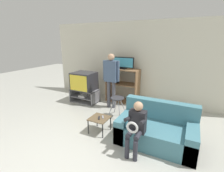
% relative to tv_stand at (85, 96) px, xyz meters
% --- Properties ---
extents(ground_plane, '(18.00, 18.00, 0.00)m').
position_rel_tv_stand_xyz_m(ground_plane, '(1.47, -2.64, -0.21)').
color(ground_plane, '#B7B7AD').
extents(wall_back, '(6.40, 0.06, 2.60)m').
position_rel_tv_stand_xyz_m(wall_back, '(1.47, 0.93, 1.09)').
color(wall_back, silver).
rests_on(wall_back, ground_plane).
extents(tv_stand, '(0.90, 0.53, 0.42)m').
position_rel_tv_stand_xyz_m(tv_stand, '(0.00, 0.00, 0.00)').
color(tv_stand, slate).
rests_on(tv_stand, ground_plane).
extents(television_main, '(0.73, 0.63, 0.58)m').
position_rel_tv_stand_xyz_m(television_main, '(0.00, 0.00, 0.50)').
color(television_main, '#2D2D33').
rests_on(television_main, tv_stand).
extents(media_shelf, '(1.06, 0.48, 1.11)m').
position_rel_tv_stand_xyz_m(media_shelf, '(1.12, 0.61, 0.36)').
color(media_shelf, '#8E6642').
rests_on(media_shelf, ground_plane).
extents(television_flat, '(0.80, 0.20, 0.38)m').
position_rel_tv_stand_xyz_m(television_flat, '(1.09, 0.61, 1.08)').
color(television_flat, black).
rests_on(television_flat, media_shelf).
extents(folding_stool, '(0.40, 0.45, 0.56)m').
position_rel_tv_stand_xyz_m(folding_stool, '(1.46, -0.54, 0.25)').
color(folding_stool, '#99999E').
rests_on(folding_stool, ground_plane).
extents(snack_table, '(0.42, 0.42, 0.35)m').
position_rel_tv_stand_xyz_m(snack_table, '(1.42, -1.40, 0.10)').
color(snack_table, brown).
rests_on(snack_table, ground_plane).
extents(remote_control_black, '(0.10, 0.14, 0.02)m').
position_rel_tv_stand_xyz_m(remote_control_black, '(1.43, -1.42, 0.15)').
color(remote_control_black, '#232328').
rests_on(remote_control_black, snack_table).
extents(remote_control_white, '(0.11, 0.14, 0.02)m').
position_rel_tv_stand_xyz_m(remote_control_white, '(1.48, -1.36, 0.15)').
color(remote_control_white, gray).
rests_on(remote_control_white, snack_table).
extents(couch, '(1.50, 0.87, 0.80)m').
position_rel_tv_stand_xyz_m(couch, '(2.65, -1.19, 0.06)').
color(couch, teal).
rests_on(couch, ground_plane).
extents(person_standing_adult, '(0.53, 0.20, 1.64)m').
position_rel_tv_stand_xyz_m(person_standing_adult, '(1.01, -0.02, 0.79)').
color(person_standing_adult, '#4C4C56').
rests_on(person_standing_adult, ground_plane).
extents(person_seated_child, '(0.33, 0.43, 0.97)m').
position_rel_tv_stand_xyz_m(person_seated_child, '(2.37, -1.69, 0.36)').
color(person_seated_child, '#2D2D38').
rests_on(person_seated_child, ground_plane).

